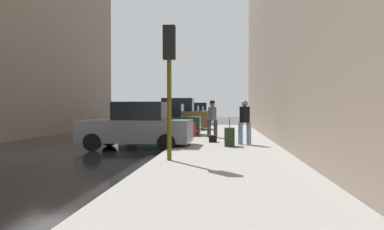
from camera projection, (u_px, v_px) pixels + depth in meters
name	position (u px, v px, depth m)	size (l,w,h in m)	color
ground_plane	(48.00, 154.00, 12.70)	(120.00, 120.00, 0.00)	black
sidewalk	(225.00, 153.00, 12.18)	(4.00, 40.00, 0.15)	gray
parked_gray_coupe	(137.00, 127.00, 14.24)	(4.26, 2.18, 1.79)	slate
parked_dark_green_sedan	(162.00, 122.00, 19.96)	(4.23, 2.11, 1.79)	#193828
parked_bronze_suv	(176.00, 116.00, 25.56)	(4.62, 2.10, 2.25)	brown
parked_silver_sedan	(185.00, 117.00, 31.74)	(4.23, 2.11, 1.79)	#B7BABF
parked_blue_sedan	(192.00, 115.00, 38.34)	(4.23, 2.12, 1.79)	navy
parked_white_van	(197.00, 113.00, 44.53)	(4.67, 2.20, 2.25)	silver
fire_hydrant	(194.00, 130.00, 18.58)	(0.42, 0.22, 0.70)	red
traffic_light	(169.00, 63.00, 9.99)	(0.32, 0.32, 3.60)	#514C0F
pedestrian_in_jeans	(245.00, 120.00, 14.44)	(0.50, 0.40, 1.71)	#728CB2
pedestrian_with_beanie	(212.00, 117.00, 18.07)	(0.50, 0.40, 1.78)	#333338
rolling_suitcase	(229.00, 137.00, 13.81)	(0.37, 0.57, 1.04)	black
duffel_bag	(213.00, 139.00, 15.51)	(0.32, 0.44, 0.28)	black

